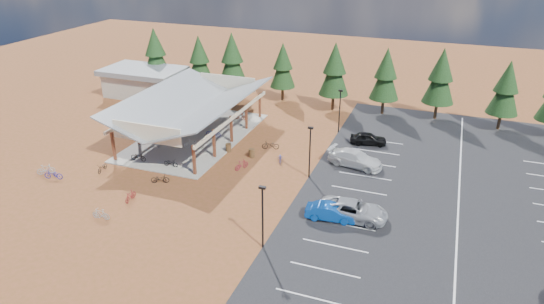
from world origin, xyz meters
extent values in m
plane|color=brown|center=(0.00, 0.00, 0.00)|extent=(140.00, 140.00, 0.00)
cube|color=black|center=(18.50, 3.00, 0.02)|extent=(27.00, 44.00, 0.04)
cube|color=gray|center=(-10.00, 7.00, 0.05)|extent=(10.60, 18.60, 0.10)
cube|color=#5C2C1A|center=(-14.60, -1.40, 1.60)|extent=(0.25, 0.25, 3.00)
cube|color=#5C2C1A|center=(-14.60, 2.80, 1.60)|extent=(0.25, 0.25, 3.00)
cube|color=#5C2C1A|center=(-14.60, 7.00, 1.60)|extent=(0.25, 0.25, 3.00)
cube|color=#5C2C1A|center=(-14.60, 11.20, 1.60)|extent=(0.25, 0.25, 3.00)
cube|color=#5C2C1A|center=(-14.60, 15.40, 1.60)|extent=(0.25, 0.25, 3.00)
cube|color=#5C2C1A|center=(-5.40, -1.40, 1.60)|extent=(0.25, 0.25, 3.00)
cube|color=#5C2C1A|center=(-5.40, 2.80, 1.60)|extent=(0.25, 0.25, 3.00)
cube|color=#5C2C1A|center=(-5.40, 7.00, 1.60)|extent=(0.25, 0.25, 3.00)
cube|color=#5C2C1A|center=(-5.40, 11.20, 1.60)|extent=(0.25, 0.25, 3.00)
cube|color=#5C2C1A|center=(-5.40, 15.40, 1.60)|extent=(0.25, 0.25, 3.00)
cube|color=beige|center=(-15.00, 7.00, 3.10)|extent=(0.22, 18.00, 0.35)
cube|color=beige|center=(-5.00, 7.00, 3.10)|extent=(0.22, 18.00, 0.35)
cube|color=slate|center=(-12.90, 7.00, 4.00)|extent=(5.85, 19.40, 2.13)
cube|color=slate|center=(-7.10, 7.00, 4.00)|extent=(5.85, 19.40, 2.13)
cube|color=beige|center=(-10.00, -2.00, 3.90)|extent=(7.50, 0.15, 1.80)
cube|color=beige|center=(-10.00, 16.00, 3.90)|extent=(7.50, 0.15, 1.80)
cube|color=#ADA593|center=(-24.00, 18.00, 1.60)|extent=(10.00, 6.00, 3.20)
cube|color=slate|center=(-24.00, 18.00, 3.55)|extent=(11.00, 7.00, 0.70)
cylinder|color=black|center=(5.00, -10.00, 2.50)|extent=(0.14, 0.14, 5.00)
cube|color=black|center=(5.00, -10.00, 5.05)|extent=(0.50, 0.25, 0.18)
cylinder|color=black|center=(5.00, 2.00, 2.50)|extent=(0.14, 0.14, 5.00)
cube|color=black|center=(5.00, 2.00, 5.05)|extent=(0.50, 0.25, 0.18)
cylinder|color=black|center=(5.00, 14.00, 2.50)|extent=(0.14, 0.14, 5.00)
cube|color=black|center=(5.00, 14.00, 5.05)|extent=(0.50, 0.25, 0.18)
cylinder|color=#50361C|center=(-4.68, 4.60, 0.45)|extent=(0.60, 0.60, 0.90)
cylinder|color=#50361C|center=(-1.86, 4.26, 0.45)|extent=(0.60, 0.60, 0.90)
cylinder|color=#382314|center=(-24.00, 21.46, 1.09)|extent=(0.36, 0.36, 2.18)
cone|color=black|center=(-24.00, 21.46, 4.80)|extent=(3.84, 3.84, 5.24)
cone|color=black|center=(-24.00, 21.46, 6.99)|extent=(2.97, 2.97, 3.93)
cylinder|color=#382314|center=(-16.69, 21.08, 1.03)|extent=(0.36, 0.36, 2.05)
cone|color=black|center=(-16.69, 21.08, 4.52)|extent=(3.61, 3.61, 4.93)
cone|color=black|center=(-16.69, 21.08, 6.57)|extent=(2.79, 2.79, 3.70)
cylinder|color=#382314|center=(-11.86, 21.53, 1.11)|extent=(0.36, 0.36, 2.22)
cone|color=black|center=(-11.86, 21.53, 4.88)|extent=(3.90, 3.90, 5.32)
cone|color=black|center=(-11.86, 21.53, 7.10)|extent=(3.02, 3.02, 3.99)
cylinder|color=#382314|center=(-5.00, 22.85, 0.97)|extent=(0.36, 0.36, 1.94)
cone|color=black|center=(-5.00, 22.85, 4.27)|extent=(3.41, 3.41, 4.65)
cone|color=black|center=(-5.00, 22.85, 6.21)|extent=(2.64, 2.64, 3.49)
cylinder|color=#382314|center=(2.48, 21.28, 1.08)|extent=(0.36, 0.36, 2.17)
cone|color=black|center=(2.48, 21.28, 4.77)|extent=(3.81, 3.81, 5.20)
cone|color=black|center=(2.48, 21.28, 6.93)|extent=(2.95, 2.95, 3.90)
cylinder|color=#382314|center=(8.79, 22.09, 1.04)|extent=(0.36, 0.36, 2.08)
cone|color=black|center=(8.79, 22.09, 4.57)|extent=(3.66, 3.66, 4.99)
cone|color=black|center=(8.79, 22.09, 6.65)|extent=(2.83, 2.83, 3.74)
cylinder|color=#382314|center=(15.23, 22.63, 1.08)|extent=(0.36, 0.36, 2.17)
cone|color=black|center=(15.23, 22.63, 4.77)|extent=(3.81, 3.81, 5.20)
cone|color=black|center=(15.23, 22.63, 6.93)|extent=(2.95, 2.95, 3.90)
cylinder|color=#382314|center=(22.46, 21.55, 1.01)|extent=(0.36, 0.36, 2.02)
cone|color=black|center=(22.46, 21.55, 4.45)|extent=(3.56, 3.56, 4.85)
cone|color=black|center=(22.46, 21.55, 6.47)|extent=(2.75, 2.75, 3.64)
imported|color=black|center=(-12.21, -0.80, 0.55)|extent=(1.72, 0.64, 0.90)
imported|color=gray|center=(-12.60, 2.86, 0.55)|extent=(1.56, 0.87, 0.90)
imported|color=navy|center=(-10.79, 9.78, 0.55)|extent=(1.78, 0.75, 0.91)
imported|color=maroon|center=(-11.47, 11.33, 0.65)|extent=(1.85, 0.59, 1.10)
imported|color=black|center=(-8.42, -0.80, 0.50)|extent=(1.55, 0.56, 0.81)
imported|color=#999DA2|center=(-8.56, 3.77, 0.64)|extent=(1.87, 0.90, 1.08)
imported|color=navy|center=(-7.91, 7.51, 0.56)|extent=(1.80, 0.73, 0.93)
imported|color=maroon|center=(-7.30, 13.55, 0.57)|extent=(1.61, 0.63, 0.94)
imported|color=black|center=(-14.23, -3.88, 0.40)|extent=(0.71, 1.59, 0.81)
imported|color=#9A9CA2|center=(-18.93, -6.27, 0.50)|extent=(1.57, 1.42, 0.99)
imported|color=#101591|center=(-17.51, -6.84, 0.48)|extent=(1.93, 1.01, 0.96)
imported|color=maroon|center=(-8.29, -7.66, 0.47)|extent=(0.48, 1.57, 0.94)
imported|color=black|center=(-7.65, -3.96, 0.44)|extent=(1.78, 1.20, 0.89)
imported|color=#96999E|center=(-8.74, -11.03, 0.48)|extent=(1.62, 0.57, 0.95)
imported|color=navy|center=(1.35, 4.11, 0.44)|extent=(1.09, 1.77, 0.88)
imported|color=maroon|center=(-1.69, 1.28, 0.50)|extent=(1.15, 1.71, 1.00)
imported|color=black|center=(-0.71, 6.76, 0.49)|extent=(1.96, 1.13, 0.97)
imported|color=#0B419A|center=(8.77, -4.56, 0.71)|extent=(4.22, 1.86, 1.35)
imported|color=#95979C|center=(10.44, -3.80, 0.82)|extent=(5.62, 2.64, 1.55)
imported|color=silver|center=(8.63, 5.84, 0.83)|extent=(5.79, 3.23, 1.59)
imported|color=black|center=(8.87, 11.70, 0.71)|extent=(4.15, 2.34, 1.33)
camera|label=1|loc=(16.06, -37.64, 21.46)|focal=32.00mm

